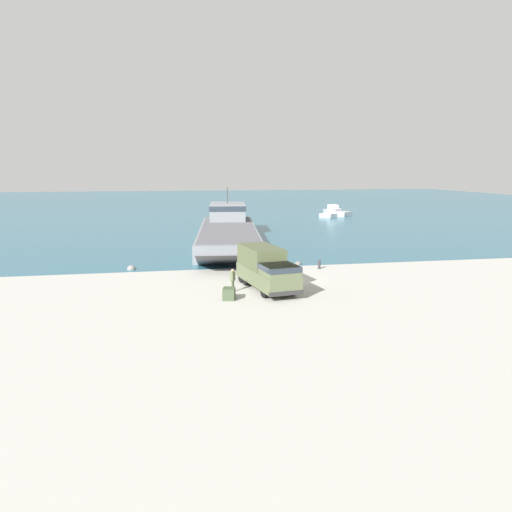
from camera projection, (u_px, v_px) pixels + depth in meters
ground_plane at (282, 280)px, 43.08m from camera, size 240.00×240.00×0.00m
water_surface at (198, 204)px, 135.86m from camera, size 240.00×180.00×0.01m
landing_craft at (228, 228)px, 67.29m from camera, size 11.31×36.60×6.81m
military_truck at (266, 268)px, 39.69m from camera, size 3.83×8.22×3.26m
soldier_on_ramp at (233, 278)px, 38.77m from camera, size 0.45×0.50×1.82m
moored_boat_a at (333, 212)px, 103.68m from camera, size 3.49×8.24×2.18m
moored_boat_b at (336, 214)px, 101.66m from camera, size 8.34×7.49×1.59m
mooring_bollard at (319, 264)px, 47.85m from camera, size 0.31×0.31×0.89m
cargo_crate at (229, 294)px, 36.58m from camera, size 1.09×1.22×0.86m
shoreline_rock_a at (298, 264)px, 50.10m from camera, size 0.69×0.69×0.69m
shoreline_rock_b at (131, 269)px, 47.62m from camera, size 0.81×0.81×0.81m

